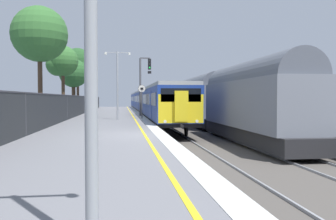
% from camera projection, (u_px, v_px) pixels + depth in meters
% --- Properties ---
extents(ground, '(17.40, 110.00, 1.21)m').
position_uv_depth(ground, '(210.00, 147.00, 16.29)').
color(ground, slate).
extents(commuter_train_at_platform, '(2.83, 59.93, 3.81)m').
position_uv_depth(commuter_train_at_platform, '(146.00, 101.00, 50.27)').
color(commuter_train_at_platform, navy).
rests_on(commuter_train_at_platform, ground).
extents(freight_train_adjacent_track, '(2.60, 26.67, 4.73)m').
position_uv_depth(freight_train_adjacent_track, '(220.00, 99.00, 27.15)').
color(freight_train_adjacent_track, '#232326').
rests_on(freight_train_adjacent_track, ground).
extents(signal_gantry, '(1.10, 0.24, 5.40)m').
position_uv_depth(signal_gantry, '(143.00, 80.00, 32.74)').
color(signal_gantry, '#47474C').
rests_on(signal_gantry, ground).
extents(speed_limit_sign, '(0.59, 0.08, 2.71)m').
position_uv_depth(speed_limit_sign, '(142.00, 97.00, 28.48)').
color(speed_limit_sign, '#59595B').
rests_on(speed_limit_sign, ground).
extents(platform_lamp_mid, '(2.00, 0.20, 5.23)m').
position_uv_depth(platform_lamp_mid, '(117.00, 79.00, 27.17)').
color(platform_lamp_mid, '#93999E').
rests_on(platform_lamp_mid, ground).
extents(platform_back_fence, '(0.07, 99.00, 1.90)m').
position_uv_depth(platform_back_fence, '(25.00, 113.00, 15.19)').
color(platform_back_fence, '#282B2D').
rests_on(platform_back_fence, ground).
extents(background_tree_left, '(3.18, 3.18, 6.05)m').
position_uv_depth(background_tree_left, '(74.00, 74.00, 39.77)').
color(background_tree_left, '#473323').
rests_on(background_tree_left, ground).
extents(background_tree_centre, '(3.79, 3.79, 7.98)m').
position_uv_depth(background_tree_centre, '(79.00, 64.00, 44.62)').
color(background_tree_centre, '#473323').
rests_on(background_tree_centre, ground).
extents(background_tree_right, '(3.09, 2.97, 6.78)m').
position_uv_depth(background_tree_right, '(61.00, 62.00, 34.58)').
color(background_tree_right, '#473323').
rests_on(background_tree_right, ground).
extents(background_tree_back, '(4.55, 4.55, 9.17)m').
position_uv_depth(background_tree_back, '(39.00, 36.00, 28.93)').
color(background_tree_back, '#473323').
rests_on(background_tree_back, ground).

